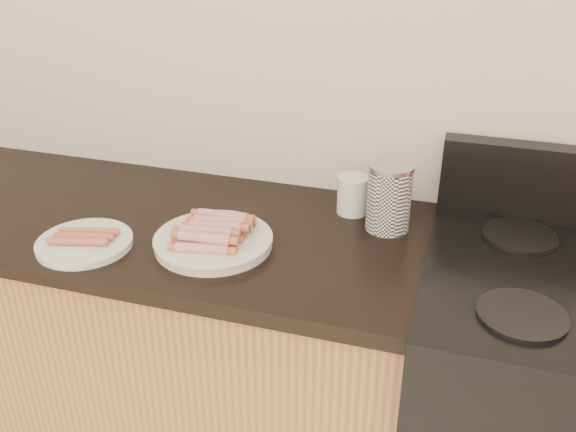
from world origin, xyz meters
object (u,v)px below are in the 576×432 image
(side_plate, at_px, (85,243))
(canister, at_px, (389,197))
(main_plate, at_px, (213,242))
(mug, at_px, (353,195))

(side_plate, distance_m, canister, 0.76)
(main_plate, relative_size, mug, 2.78)
(side_plate, relative_size, mug, 2.25)
(canister, xyz_separation_m, mug, (-0.10, 0.06, -0.04))
(side_plate, xyz_separation_m, canister, (0.69, 0.31, 0.08))
(side_plate, xyz_separation_m, mug, (0.58, 0.37, 0.04))
(side_plate, bearing_deg, mug, 32.35)
(side_plate, distance_m, mug, 0.69)
(canister, height_order, mug, canister)
(main_plate, bearing_deg, side_plate, -162.80)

